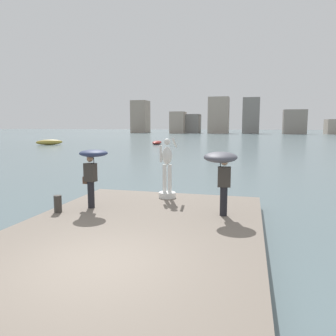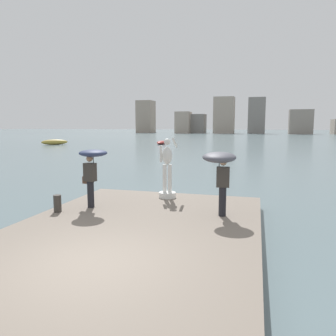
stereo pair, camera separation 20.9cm
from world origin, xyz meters
name	(u,v)px [view 1 (the left image)]	position (x,y,z in m)	size (l,w,h in m)	color
ground_plane	(229,148)	(0.00, 40.00, 0.00)	(400.00, 400.00, 0.00)	slate
pier	(130,240)	(0.00, 1.98, 0.20)	(6.58, 9.95, 0.40)	slate
statue_white_figure	(167,174)	(-0.08, 6.08, 1.30)	(0.64, 0.88, 2.25)	white
onlooker_left	(92,163)	(-2.06, 4.00, 1.88)	(1.06, 1.06, 1.92)	black
onlooker_right	(221,165)	(2.08, 4.15, 1.93)	(1.09, 1.10, 1.95)	black
mooring_bollard	(58,204)	(-2.86, 3.20, 0.67)	(0.24, 0.24, 0.54)	#38332D
boat_near	(157,142)	(-12.16, 45.88, 0.28)	(1.54, 4.13, 0.57)	#9E2D28
boat_mid	(49,142)	(-28.31, 39.85, 0.42)	(3.71, 3.68, 0.85)	#B2993D
distant_skyline	(228,119)	(-5.98, 123.45, 5.59)	(94.35, 13.89, 13.90)	gray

